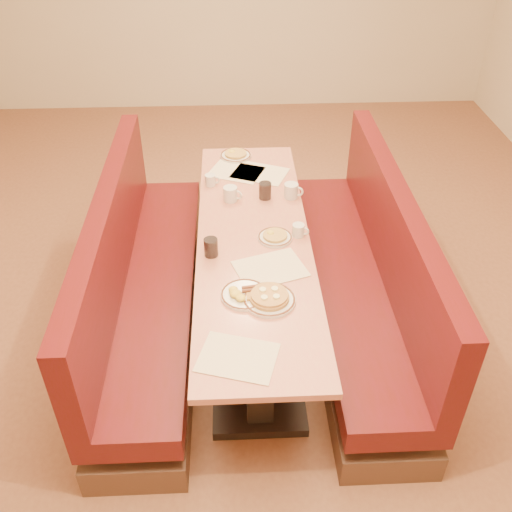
{
  "coord_description": "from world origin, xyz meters",
  "views": [
    {
      "loc": [
        -0.12,
        -2.91,
        2.79
      ],
      "look_at": [
        0.0,
        -0.32,
        0.85
      ],
      "focal_mm": 40.0,
      "sensor_mm": 36.0,
      "label": 1
    }
  ],
  "objects_px": {
    "pancake_plate": "(269,298)",
    "diner_table": "(254,284)",
    "eggs_plate": "(244,294)",
    "soda_tumbler_near": "(211,247)",
    "coffee_mug_a": "(299,230)",
    "booth_left": "(143,289)",
    "coffee_mug_d": "(211,180)",
    "booth_right": "(363,282)",
    "coffee_mug_b": "(231,194)",
    "soda_tumbler_mid": "(265,191)",
    "coffee_mug_c": "(292,191)"
  },
  "relations": [
    {
      "from": "booth_left",
      "to": "coffee_mug_d",
      "type": "bearing_deg",
      "value": 55.81
    },
    {
      "from": "coffee_mug_b",
      "to": "soda_tumbler_near",
      "type": "height_order",
      "value": "soda_tumbler_near"
    },
    {
      "from": "booth_right",
      "to": "eggs_plate",
      "type": "distance_m",
      "value": 1.06
    },
    {
      "from": "soda_tumbler_mid",
      "to": "pancake_plate",
      "type": "bearing_deg",
      "value": -92.16
    },
    {
      "from": "booth_left",
      "to": "booth_right",
      "type": "xyz_separation_m",
      "value": [
        1.46,
        0.0,
        0.0
      ]
    },
    {
      "from": "diner_table",
      "to": "coffee_mug_d",
      "type": "relative_size",
      "value": 23.31
    },
    {
      "from": "coffee_mug_a",
      "to": "coffee_mug_c",
      "type": "xyz_separation_m",
      "value": [
        -0.0,
        0.47,
        0.01
      ]
    },
    {
      "from": "coffee_mug_b",
      "to": "coffee_mug_d",
      "type": "distance_m",
      "value": 0.26
    },
    {
      "from": "booth_left",
      "to": "pancake_plate",
      "type": "distance_m",
      "value": 1.08
    },
    {
      "from": "eggs_plate",
      "to": "coffee_mug_b",
      "type": "xyz_separation_m",
      "value": [
        -0.06,
        1.01,
        0.04
      ]
    },
    {
      "from": "eggs_plate",
      "to": "soda_tumbler_near",
      "type": "distance_m",
      "value": 0.43
    },
    {
      "from": "coffee_mug_d",
      "to": "soda_tumbler_near",
      "type": "xyz_separation_m",
      "value": [
        0.02,
        -0.84,
        0.01
      ]
    },
    {
      "from": "soda_tumbler_mid",
      "to": "coffee_mug_d",
      "type": "bearing_deg",
      "value": 152.5
    },
    {
      "from": "diner_table",
      "to": "coffee_mug_b",
      "type": "relative_size",
      "value": 19.04
    },
    {
      "from": "booth_right",
      "to": "coffee_mug_b",
      "type": "relative_size",
      "value": 19.04
    },
    {
      "from": "coffee_mug_b",
      "to": "coffee_mug_d",
      "type": "height_order",
      "value": "coffee_mug_b"
    },
    {
      "from": "diner_table",
      "to": "coffee_mug_c",
      "type": "xyz_separation_m",
      "value": [
        0.28,
        0.48,
        0.43
      ]
    },
    {
      "from": "soda_tumbler_mid",
      "to": "booth_left",
      "type": "bearing_deg",
      "value": -150.31
    },
    {
      "from": "coffee_mug_c",
      "to": "eggs_plate",
      "type": "bearing_deg",
      "value": -93.61
    },
    {
      "from": "soda_tumbler_near",
      "to": "soda_tumbler_mid",
      "type": "relative_size",
      "value": 0.98
    },
    {
      "from": "eggs_plate",
      "to": "coffee_mug_d",
      "type": "bearing_deg",
      "value": 99.24
    },
    {
      "from": "pancake_plate",
      "to": "coffee_mug_b",
      "type": "relative_size",
      "value": 2.17
    },
    {
      "from": "soda_tumbler_near",
      "to": "diner_table",
      "type": "bearing_deg",
      "value": 32.91
    },
    {
      "from": "soda_tumbler_mid",
      "to": "diner_table",
      "type": "bearing_deg",
      "value": -101.89
    },
    {
      "from": "pancake_plate",
      "to": "soda_tumbler_near",
      "type": "distance_m",
      "value": 0.54
    },
    {
      "from": "booth_right",
      "to": "coffee_mug_b",
      "type": "height_order",
      "value": "booth_right"
    },
    {
      "from": "diner_table",
      "to": "coffee_mug_a",
      "type": "bearing_deg",
      "value": 1.9
    },
    {
      "from": "booth_left",
      "to": "booth_right",
      "type": "distance_m",
      "value": 1.46
    },
    {
      "from": "soda_tumbler_mid",
      "to": "coffee_mug_a",
      "type": "bearing_deg",
      "value": -68.51
    },
    {
      "from": "pancake_plate",
      "to": "diner_table",
      "type": "bearing_deg",
      "value": 95.62
    },
    {
      "from": "booth_left",
      "to": "coffee_mug_b",
      "type": "height_order",
      "value": "booth_left"
    },
    {
      "from": "eggs_plate",
      "to": "soda_tumbler_near",
      "type": "relative_size",
      "value": 2.28
    },
    {
      "from": "diner_table",
      "to": "soda_tumbler_mid",
      "type": "height_order",
      "value": "soda_tumbler_mid"
    },
    {
      "from": "soda_tumbler_near",
      "to": "soda_tumbler_mid",
      "type": "distance_m",
      "value": 0.74
    },
    {
      "from": "diner_table",
      "to": "coffee_mug_b",
      "type": "bearing_deg",
      "value": 106.62
    },
    {
      "from": "pancake_plate",
      "to": "soda_tumbler_mid",
      "type": "xyz_separation_m",
      "value": [
        0.04,
        1.08,
        0.04
      ]
    },
    {
      "from": "diner_table",
      "to": "booth_left",
      "type": "bearing_deg",
      "value": 180.0
    },
    {
      "from": "pancake_plate",
      "to": "coffee_mug_b",
      "type": "distance_m",
      "value": 1.07
    },
    {
      "from": "eggs_plate",
      "to": "booth_right",
      "type": "bearing_deg",
      "value": 34.45
    },
    {
      "from": "booth_right",
      "to": "soda_tumbler_near",
      "type": "distance_m",
      "value": 1.1
    },
    {
      "from": "eggs_plate",
      "to": "coffee_mug_b",
      "type": "distance_m",
      "value": 1.01
    },
    {
      "from": "soda_tumbler_near",
      "to": "eggs_plate",
      "type": "bearing_deg",
      "value": -64.68
    },
    {
      "from": "coffee_mug_b",
      "to": "soda_tumbler_mid",
      "type": "distance_m",
      "value": 0.24
    },
    {
      "from": "coffee_mug_c",
      "to": "booth_right",
      "type": "bearing_deg",
      "value": -31.03
    },
    {
      "from": "coffee_mug_b",
      "to": "coffee_mug_c",
      "type": "xyz_separation_m",
      "value": [
        0.42,
        0.02,
        0.0
      ]
    },
    {
      "from": "booth_right",
      "to": "pancake_plate",
      "type": "bearing_deg",
      "value": -138.17
    },
    {
      "from": "diner_table",
      "to": "booth_left",
      "type": "relative_size",
      "value": 1.0
    },
    {
      "from": "coffee_mug_d",
      "to": "coffee_mug_b",
      "type": "bearing_deg",
      "value": -54.2
    },
    {
      "from": "soda_tumbler_near",
      "to": "coffee_mug_a",
      "type": "bearing_deg",
      "value": 18.12
    },
    {
      "from": "pancake_plate",
      "to": "coffee_mug_a",
      "type": "bearing_deg",
      "value": 69.91
    }
  ]
}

